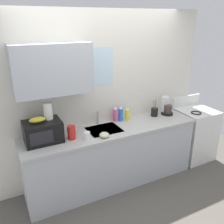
% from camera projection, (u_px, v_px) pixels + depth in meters
% --- Properties ---
extents(kitchen_wall_assembly, '(3.35, 0.42, 2.50)m').
position_uv_depth(kitchen_wall_assembly, '(94.00, 94.00, 3.53)').
color(kitchen_wall_assembly, silver).
rests_on(kitchen_wall_assembly, ground).
extents(counter_unit, '(2.58, 0.63, 0.90)m').
position_uv_depth(counter_unit, '(112.00, 155.00, 3.65)').
color(counter_unit, '#B2B7BC').
rests_on(counter_unit, ground).
extents(sink_faucet, '(0.03, 0.03, 0.19)m').
position_uv_depth(sink_faucet, '(98.00, 118.00, 3.60)').
color(sink_faucet, '#B2B5BA').
rests_on(sink_faucet, counter_unit).
extents(stove_range, '(0.60, 0.60, 1.08)m').
position_uv_depth(stove_range, '(194.00, 133.00, 4.34)').
color(stove_range, white).
rests_on(stove_range, ground).
extents(microwave, '(0.46, 0.35, 0.27)m').
position_uv_depth(microwave, '(43.00, 132.00, 3.08)').
color(microwave, black).
rests_on(microwave, counter_unit).
extents(banana_bunch, '(0.20, 0.11, 0.07)m').
position_uv_depth(banana_bunch, '(37.00, 120.00, 3.00)').
color(banana_bunch, gold).
rests_on(banana_bunch, microwave).
extents(paper_towel_roll, '(0.11, 0.11, 0.22)m').
position_uv_depth(paper_towel_roll, '(48.00, 111.00, 3.07)').
color(paper_towel_roll, white).
rests_on(paper_towel_roll, microwave).
extents(coffee_maker, '(0.19, 0.21, 0.28)m').
position_uv_depth(coffee_maker, '(166.00, 108.00, 3.99)').
color(coffee_maker, black).
rests_on(coffee_maker, counter_unit).
extents(dish_soap_bottle_pink, '(0.07, 0.07, 0.23)m').
position_uv_depth(dish_soap_bottle_pink, '(115.00, 114.00, 3.70)').
color(dish_soap_bottle_pink, '#E55999').
rests_on(dish_soap_bottle_pink, counter_unit).
extents(dish_soap_bottle_blue, '(0.07, 0.07, 0.23)m').
position_uv_depth(dish_soap_bottle_blue, '(121.00, 114.00, 3.72)').
color(dish_soap_bottle_blue, blue).
rests_on(dish_soap_bottle_blue, counter_unit).
extents(dish_soap_bottle_yellow, '(0.06, 0.06, 0.21)m').
position_uv_depth(dish_soap_bottle_yellow, '(127.00, 114.00, 3.74)').
color(dish_soap_bottle_yellow, yellow).
rests_on(dish_soap_bottle_yellow, counter_unit).
extents(cereal_canister, '(0.10, 0.10, 0.18)m').
position_uv_depth(cereal_canister, '(71.00, 132.00, 3.15)').
color(cereal_canister, red).
rests_on(cereal_canister, counter_unit).
extents(mug_white, '(0.08, 0.08, 0.09)m').
position_uv_depth(mug_white, '(87.00, 135.00, 3.17)').
color(mug_white, white).
rests_on(mug_white, counter_unit).
extents(utensil_crock, '(0.11, 0.11, 0.27)m').
position_uv_depth(utensil_crock, '(154.00, 112.00, 3.91)').
color(utensil_crock, black).
rests_on(utensil_crock, counter_unit).
extents(small_bowl, '(0.13, 0.13, 0.06)m').
position_uv_depth(small_bowl, '(104.00, 135.00, 3.22)').
color(small_bowl, beige).
rests_on(small_bowl, counter_unit).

